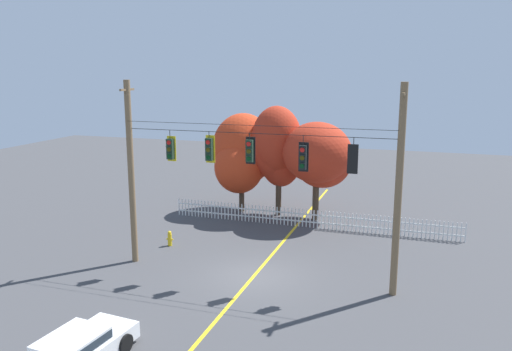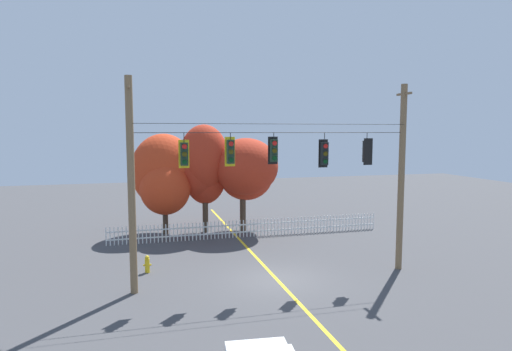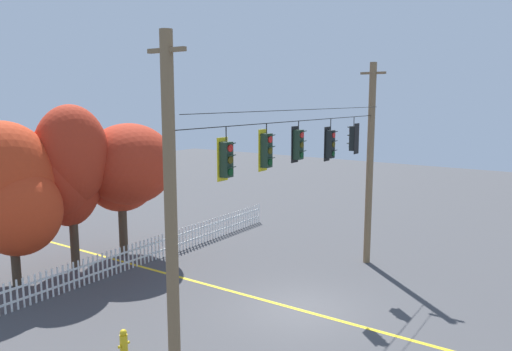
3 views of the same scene
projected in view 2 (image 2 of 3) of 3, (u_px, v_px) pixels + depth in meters
ground at (277, 280)px, 19.36m from camera, size 80.00×80.00×0.00m
lane_centerline_stripe at (277, 280)px, 19.36m from camera, size 0.16×36.00×0.01m
signal_support_span at (278, 181)px, 18.91m from camera, size 12.48×1.10×8.71m
traffic_signal_eastbound_side at (184, 154)px, 17.77m from camera, size 0.43×0.38×1.44m
traffic_signal_northbound_primary at (230, 152)px, 18.26m from camera, size 0.43×0.38×1.41m
traffic_signal_southbound_primary at (274, 150)px, 18.74m from camera, size 0.43×0.38×1.36m
traffic_signal_northbound_secondary at (324, 153)px, 19.36m from camera, size 0.43×0.38×1.55m
traffic_signal_westbound_side at (367, 151)px, 19.87m from camera, size 0.43×0.38×1.46m
white_picket_fence at (250, 228)px, 27.20m from camera, size 17.13×0.06×1.08m
autumn_maple_near_fence at (164, 176)px, 27.77m from camera, size 4.11×4.35×6.39m
autumn_maple_mid at (202, 164)px, 28.05m from camera, size 3.39×3.11×6.98m
autumn_oak_far_east at (246, 170)px, 28.41m from camera, size 4.15×4.30×6.12m
fire_hydrant at (147, 264)px, 20.31m from camera, size 0.38×0.22×0.81m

